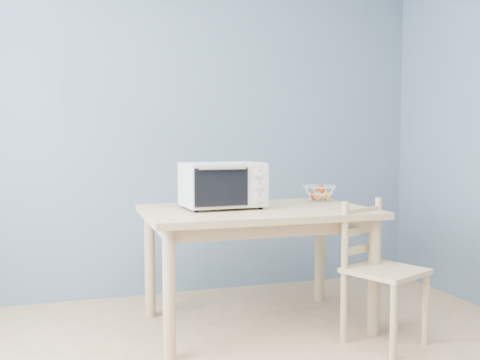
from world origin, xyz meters
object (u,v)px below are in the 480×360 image
object	(u,v)px
dining_table	(257,224)
fruit_basket	(319,193)
toaster_oven	(220,184)
dining_chair	(380,273)

from	to	relation	value
dining_table	fruit_basket	size ratio (longest dim) A/B	5.75
dining_table	fruit_basket	world-z (taller)	fruit_basket
toaster_oven	dining_chair	distance (m)	1.09
dining_table	toaster_oven	distance (m)	0.34
dining_table	fruit_basket	bearing A→B (deg)	23.69
dining_chair	dining_table	bearing A→B (deg)	117.27
fruit_basket	toaster_oven	bearing A→B (deg)	-166.30
fruit_basket	dining_chair	size ratio (longest dim) A/B	0.30
dining_chair	fruit_basket	bearing A→B (deg)	69.44
dining_table	toaster_oven	size ratio (longest dim) A/B	2.74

